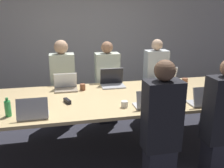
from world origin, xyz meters
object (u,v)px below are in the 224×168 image
at_px(laptop_far_midleft, 66,85).
at_px(person_near_right, 222,122).
at_px(person_far_center, 107,84).
at_px(person_far_right, 155,80).
at_px(cup_far_midleft, 83,87).
at_px(cup_near_midright, 124,104).
at_px(bottle_near_midright, 165,92).
at_px(laptop_far_center, 112,81).
at_px(bottle_near_left, 8,108).
at_px(cup_far_right, 185,81).
at_px(person_near_midright, 161,127).
at_px(stapler, 67,101).
at_px(laptop_near_midright, 149,102).
at_px(laptop_near_right, 203,100).
at_px(person_far_midleft, 63,84).
at_px(laptop_near_left, 33,112).
at_px(laptop_far_right, 168,79).
at_px(bottle_far_right, 158,80).

relative_size(laptop_far_midleft, person_near_right, 0.24).
distance_m(person_far_center, person_near_right, 2.01).
relative_size(person_far_right, cup_far_midleft, 15.26).
bearing_deg(cup_near_midright, laptop_far_midleft, 128.55).
height_order(bottle_near_midright, laptop_far_center, laptop_far_center).
bearing_deg(bottle_near_left, cup_far_right, 16.25).
distance_m(person_near_midright, stapler, 1.24).
distance_m(laptop_near_midright, laptop_near_right, 0.68).
bearing_deg(cup_far_right, cup_far_midleft, 179.19).
relative_size(person_far_center, laptop_near_right, 4.50).
bearing_deg(person_far_midleft, cup_near_midright, -62.58).
distance_m(laptop_far_midleft, person_near_midright, 1.65).
relative_size(person_far_right, cup_near_midright, 17.24).
distance_m(cup_near_midright, person_far_center, 1.29).
bearing_deg(person_far_midleft, person_far_right, 0.40).
height_order(laptop_near_right, stapler, laptop_near_right).
bearing_deg(stapler, laptop_near_midright, -42.51).
relative_size(person_far_center, stapler, 9.16).
bearing_deg(laptop_far_center, stapler, -140.03).
bearing_deg(laptop_far_midleft, cup_far_right, -2.87).
xyz_separation_m(laptop_far_midleft, laptop_near_left, (-0.39, -0.95, -0.00)).
distance_m(cup_far_midleft, laptop_near_left, 1.08).
bearing_deg(stapler, person_far_center, 32.10).
distance_m(laptop_far_right, laptop_near_midright, 1.13).
bearing_deg(laptop_far_center, person_far_center, 90.92).
xyz_separation_m(bottle_near_midright, laptop_far_center, (-0.53, 0.78, -0.04)).
distance_m(person_near_midright, person_far_center, 1.77).
distance_m(cup_near_midright, laptop_near_right, 0.98).
relative_size(cup_far_right, stapler, 0.59).
distance_m(person_near_midright, laptop_far_center, 1.40).
xyz_separation_m(laptop_far_right, cup_far_midleft, (-1.39, -0.07, -0.03)).
distance_m(bottle_near_midright, bottle_near_left, 1.92).
bearing_deg(cup_far_right, person_near_midright, -126.60).
height_order(laptop_far_right, laptop_near_right, laptop_far_right).
bearing_deg(laptop_near_right, laptop_far_midleft, -31.06).
bearing_deg(bottle_near_left, laptop_near_midright, -3.01).
relative_size(cup_far_right, laptop_near_midright, 0.26).
relative_size(laptop_far_center, laptop_near_left, 1.10).
bearing_deg(cup_far_midleft, person_far_midleft, 115.05).
relative_size(bottle_near_midright, person_far_center, 0.18).
xyz_separation_m(bottle_near_midright, person_near_right, (0.46, -0.58, -0.20)).
distance_m(cup_far_right, bottle_near_left, 2.65).
bearing_deg(bottle_far_right, person_far_center, 139.29).
xyz_separation_m(laptop_near_right, laptop_near_left, (-2.04, 0.04, -0.00)).
height_order(laptop_far_midleft, person_near_midright, person_near_midright).
bearing_deg(bottle_far_right, laptop_near_right, -72.87).
bearing_deg(person_far_right, laptop_near_midright, -114.39).
xyz_separation_m(laptop_far_right, laptop_far_center, (-0.91, 0.05, 0.00)).
relative_size(bottle_far_right, person_far_center, 0.18).
bearing_deg(bottle_near_midright, cup_far_right, 45.50).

